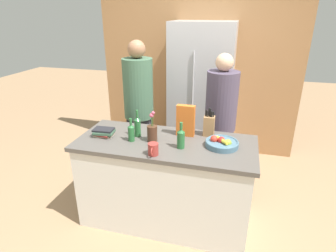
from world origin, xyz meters
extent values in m
plane|color=#A37F5B|center=(0.00, 0.00, 0.00)|extent=(14.00, 14.00, 0.00)
cube|color=silver|center=(0.00, 0.00, 0.42)|extent=(1.61, 0.70, 0.84)
cube|color=#56514C|center=(0.00, 0.00, 0.86)|extent=(1.68, 0.73, 0.04)
cube|color=#AD7A4C|center=(0.00, 1.79, 1.30)|extent=(2.88, 0.12, 2.60)
cube|color=#B7B7BC|center=(0.11, 1.43, 0.95)|extent=(0.82, 0.60, 1.90)
cylinder|color=#B7B7BC|center=(0.05, 1.12, 1.05)|extent=(0.02, 0.02, 1.05)
cylinder|color=slate|center=(0.52, 0.03, 0.90)|extent=(0.30, 0.30, 0.05)
torus|color=slate|center=(0.52, 0.03, 0.93)|extent=(0.30, 0.30, 0.02)
sphere|color=red|center=(0.45, 0.04, 0.94)|extent=(0.07, 0.07, 0.07)
sphere|color=#99B233|center=(0.57, 0.01, 0.93)|extent=(0.07, 0.07, 0.07)
sphere|color=red|center=(0.51, 0.03, 0.94)|extent=(0.07, 0.07, 0.07)
cylinder|color=yellow|center=(0.52, 0.02, 0.95)|extent=(0.12, 0.13, 0.03)
cube|color=#A87A4C|center=(0.37, 0.25, 0.98)|extent=(0.10, 0.09, 0.20)
cylinder|color=black|center=(0.34, 0.24, 1.10)|extent=(0.01, 0.01, 0.07)
cylinder|color=black|center=(0.35, 0.24, 1.10)|extent=(0.01, 0.01, 0.07)
cylinder|color=black|center=(0.36, 0.26, 1.11)|extent=(0.01, 0.01, 0.09)
cylinder|color=black|center=(0.38, 0.24, 1.11)|extent=(0.01, 0.01, 0.09)
cylinder|color=black|center=(0.39, 0.23, 1.10)|extent=(0.01, 0.01, 0.07)
cylinder|color=black|center=(0.41, 0.24, 1.10)|extent=(0.01, 0.01, 0.06)
cylinder|color=#4C2D1E|center=(-0.12, -0.02, 0.96)|extent=(0.09, 0.09, 0.15)
cylinder|color=#477538|center=(-0.11, -0.02, 1.10)|extent=(0.01, 0.02, 0.13)
sphere|color=#C64C66|center=(-0.11, -0.02, 1.16)|extent=(0.03, 0.03, 0.03)
cylinder|color=#477538|center=(-0.12, -0.02, 1.08)|extent=(0.01, 0.01, 0.11)
sphere|color=#C64C66|center=(-0.12, -0.01, 1.14)|extent=(0.03, 0.03, 0.03)
cylinder|color=#477538|center=(-0.13, -0.02, 1.09)|extent=(0.01, 0.01, 0.11)
sphere|color=#C64C66|center=(-0.13, -0.02, 1.14)|extent=(0.03, 0.03, 0.03)
cylinder|color=#477538|center=(-0.12, -0.03, 1.08)|extent=(0.01, 0.01, 0.10)
sphere|color=#C64C66|center=(-0.12, -0.03, 1.14)|extent=(0.04, 0.04, 0.04)
cube|color=orange|center=(0.15, 0.19, 1.03)|extent=(0.18, 0.06, 0.31)
cylinder|color=#99332D|center=(-0.03, -0.28, 0.93)|extent=(0.09, 0.09, 0.10)
torus|color=#99332D|center=(-0.03, -0.33, 0.93)|extent=(0.02, 0.07, 0.07)
cube|color=#B7A88E|center=(-0.62, -0.03, 0.89)|extent=(0.18, 0.13, 0.02)
cube|color=maroon|center=(-0.62, -0.03, 0.90)|extent=(0.16, 0.16, 0.02)
cube|color=#3D6047|center=(-0.61, -0.04, 0.92)|extent=(0.20, 0.16, 0.02)
cube|color=#232328|center=(-0.62, -0.03, 0.94)|extent=(0.20, 0.14, 0.02)
cylinder|color=#286633|center=(0.17, -0.09, 0.96)|extent=(0.07, 0.07, 0.15)
cone|color=#286633|center=(0.17, -0.09, 1.05)|extent=(0.07, 0.07, 0.03)
cylinder|color=#286633|center=(0.17, -0.09, 1.09)|extent=(0.03, 0.03, 0.06)
cylinder|color=#286633|center=(-0.29, 0.05, 0.96)|extent=(0.06, 0.06, 0.17)
cone|color=#286633|center=(-0.29, 0.05, 1.06)|extent=(0.06, 0.06, 0.03)
cylinder|color=#286633|center=(-0.29, 0.05, 1.11)|extent=(0.02, 0.02, 0.07)
cylinder|color=#286633|center=(-0.31, -0.07, 0.95)|extent=(0.06, 0.06, 0.14)
cone|color=#286633|center=(-0.31, -0.07, 1.03)|extent=(0.06, 0.06, 0.03)
cylinder|color=#286633|center=(-0.31, -0.07, 1.08)|extent=(0.02, 0.02, 0.06)
cube|color=#383842|center=(-0.52, 0.69, 0.42)|extent=(0.29, 0.22, 0.83)
cylinder|color=#42664C|center=(-0.52, 0.69, 1.18)|extent=(0.35, 0.35, 0.69)
sphere|color=#996B4C|center=(-0.52, 0.69, 1.63)|extent=(0.20, 0.20, 0.20)
cube|color=#383842|center=(0.44, 0.70, 0.39)|extent=(0.32, 0.27, 0.78)
cylinder|color=#4C4256|center=(0.44, 0.70, 1.10)|extent=(0.35, 0.35, 0.65)
sphere|color=#DBAD89|center=(0.44, 0.70, 1.52)|extent=(0.19, 0.19, 0.19)
camera|label=1|loc=(0.64, -2.29, 2.01)|focal=30.00mm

